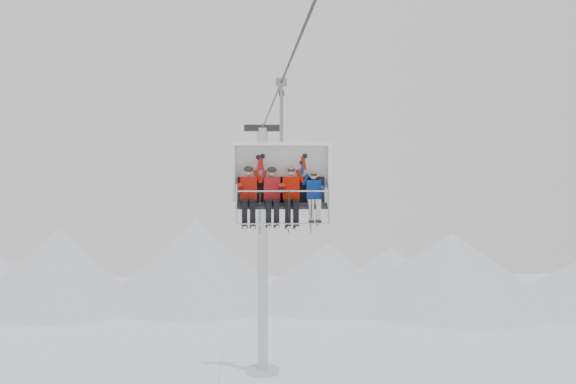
{
  "coord_description": "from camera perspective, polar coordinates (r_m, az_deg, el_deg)",
  "views": [
    {
      "loc": [
        -1.06,
        -16.92,
        10.73
      ],
      "look_at": [
        0.0,
        0.0,
        10.35
      ],
      "focal_mm": 45.0,
      "sensor_mm": 36.0,
      "label": 1
    }
  ],
  "objects": [
    {
      "name": "ridgeline",
      "position": [
        59.5,
        -4.08,
        -6.32
      ],
      "size": [
        72.0,
        21.0,
        7.0
      ],
      "color": "white",
      "rests_on": "ground"
    },
    {
      "name": "haul_cable",
      "position": [
        17.15,
        0.0,
        9.91
      ],
      "size": [
        0.06,
        50.0,
        0.06
      ],
      "primitive_type": "cylinder",
      "rotation": [
        1.57,
        0.0,
        0.0
      ],
      "color": "#2A2A2F",
      "rests_on": "lift_tower_left"
    },
    {
      "name": "skier_far_right",
      "position": [
        19.74,
        2.05,
        -0.25
      ],
      "size": [
        0.4,
        1.69,
        1.58
      ],
      "color": "#0C309B",
      "rests_on": "chairlift_carrier"
    },
    {
      "name": "skier_far_left",
      "position": [
        19.66,
        -3.14,
        -0.09
      ],
      "size": [
        0.46,
        1.69,
        1.79
      ],
      "color": "#BC1609",
      "rests_on": "chairlift_carrier"
    },
    {
      "name": "chairlift_carrier",
      "position": [
        19.99,
        -0.54,
        1.33
      ],
      "size": [
        2.69,
        1.17,
        3.98
      ],
      "color": "black",
      "rests_on": "haul_cable"
    },
    {
      "name": "lift_tower_right",
      "position": [
        39.25,
        -2.02,
        -5.95
      ],
      "size": [
        2.0,
        1.8,
        13.48
      ],
      "color": "silver",
      "rests_on": "ground"
    },
    {
      "name": "skier_center_right",
      "position": [
        19.7,
        0.24,
        -0.07
      ],
      "size": [
        0.46,
        1.69,
        1.8
      ],
      "color": "red",
      "rests_on": "chairlift_carrier"
    },
    {
      "name": "skier_center_left",
      "position": [
        19.67,
        -1.27,
        -0.11
      ],
      "size": [
        0.45,
        1.69,
        1.75
      ],
      "color": "#B5181B",
      "rests_on": "chairlift_carrier"
    }
  ]
}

